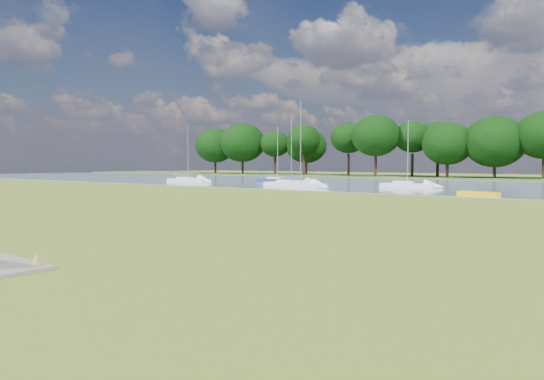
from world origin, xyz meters
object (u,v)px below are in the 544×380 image
Objects in this scene: sailboat_8 at (277,179)px; sailboat_5 at (407,184)px; sailboat_9 at (188,179)px; sailboat_0 at (291,182)px; kayak at (478,194)px; sailboat_4 at (300,183)px.

sailboat_5 is at bearing -28.02° from sailboat_8.
sailboat_0 is at bearing -10.12° from sailboat_9.
sailboat_5 is at bearing 150.19° from kayak.
kayak is at bearing -50.95° from sailboat_5.
sailboat_0 is 0.87× the size of sailboat_4.
sailboat_8 is (-11.14, 10.52, -0.04)m from sailboat_4.
sailboat_4 is 1.19× the size of sailboat_9.
sailboat_9 is at bearing -159.93° from sailboat_8.
sailboat_0 is at bearing 155.22° from sailboat_4.
sailboat_9 is (-18.41, 1.56, -0.02)m from sailboat_0.
sailboat_9 is (-9.67, -7.32, -0.01)m from sailboat_8.
sailboat_0 is 1.03× the size of sailboat_9.
sailboat_0 reaches higher than kayak.
sailboat_4 is at bearing -175.33° from kayak.
sailboat_4 is at bearing -152.90° from sailboat_5.
sailboat_8 is (-20.30, 3.93, -0.01)m from sailboat_5.
sailboat_4 is (-19.31, 2.67, 0.29)m from kayak.
sailboat_8 is at bearing 129.60° from sailboat_0.
sailboat_5 is at bearing 18.23° from sailboat_0.
kayak is 0.47× the size of sailboat_5.
sailboat_4 reaches higher than sailboat_0.
sailboat_5 is (9.16, 6.58, -0.03)m from sailboat_4.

